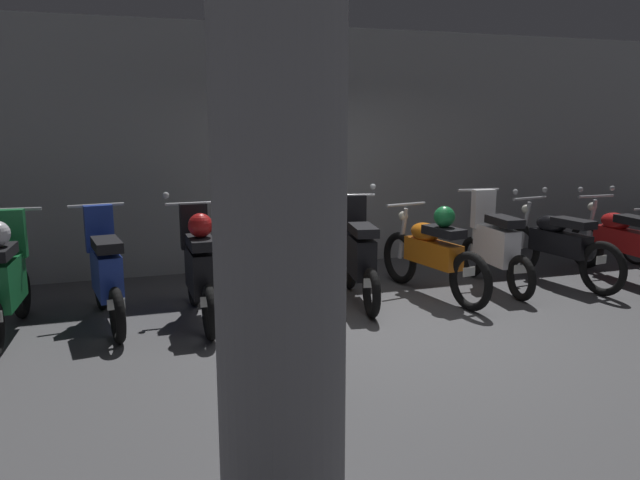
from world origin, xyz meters
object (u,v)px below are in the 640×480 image
at_px(motorbike_slot_0, 6,278).
at_px(motorbike_slot_5, 432,252).
at_px(motorbike_slot_8, 621,241).
at_px(support_pillar, 280,215).
at_px(motorbike_slot_4, 359,255).
at_px(motorbike_slot_3, 280,259).
at_px(motorbike_slot_2, 199,267).
at_px(motorbike_slot_6, 494,245).
at_px(motorbike_slot_7, 558,244).
at_px(motorbike_slot_1, 106,273).

relative_size(motorbike_slot_0, motorbike_slot_5, 0.87).
distance_m(motorbike_slot_8, support_pillar, 6.68).
bearing_deg(motorbike_slot_4, motorbike_slot_3, 173.82).
distance_m(motorbike_slot_2, motorbike_slot_6, 3.60).
distance_m(motorbike_slot_3, motorbike_slot_4, 0.90).
bearing_deg(motorbike_slot_6, motorbike_slot_4, -178.91).
bearing_deg(motorbike_slot_3, motorbike_slot_4, -6.18).
xyz_separation_m(motorbike_slot_0, motorbike_slot_6, (5.39, 0.08, -0.04)).
xyz_separation_m(motorbike_slot_8, support_pillar, (-5.48, -3.66, 1.14)).
bearing_deg(support_pillar, motorbike_slot_7, 39.39).
xyz_separation_m(motorbike_slot_1, motorbike_slot_8, (6.29, -0.16, -0.03)).
relative_size(motorbike_slot_2, motorbike_slot_3, 1.01).
relative_size(motorbike_slot_5, motorbike_slot_7, 1.00).
bearing_deg(motorbike_slot_3, support_pillar, -104.34).
bearing_deg(motorbike_slot_5, motorbike_slot_4, 175.43).
distance_m(motorbike_slot_3, motorbike_slot_7, 3.58).
relative_size(motorbike_slot_0, motorbike_slot_6, 1.00).
relative_size(motorbike_slot_3, motorbike_slot_7, 0.86).
bearing_deg(motorbike_slot_2, motorbike_slot_4, 4.98).
bearing_deg(motorbike_slot_7, support_pillar, -140.61).
bearing_deg(motorbike_slot_1, motorbike_slot_5, -1.70).
distance_m(motorbike_slot_3, motorbike_slot_5, 1.80).
relative_size(motorbike_slot_3, support_pillar, 0.51).
bearing_deg(motorbike_slot_7, motorbike_slot_8, -6.08).
relative_size(motorbike_slot_8, support_pillar, 0.60).
bearing_deg(motorbike_slot_4, motorbike_slot_6, 1.09).
distance_m(motorbike_slot_5, motorbike_slot_6, 0.91).
xyz_separation_m(motorbike_slot_2, motorbike_slot_3, (0.91, 0.25, -0.04)).
bearing_deg(motorbike_slot_1, motorbike_slot_2, -12.05).
height_order(motorbike_slot_2, motorbike_slot_5, motorbike_slot_2).
xyz_separation_m(motorbike_slot_1, motorbike_slot_7, (5.39, -0.06, -0.03)).
xyz_separation_m(motorbike_slot_3, motorbike_slot_6, (2.69, -0.06, -0.00)).
xyz_separation_m(motorbike_slot_7, motorbike_slot_8, (0.90, -0.10, 0.00)).
height_order(motorbike_slot_1, motorbike_slot_5, motorbike_slot_1).
relative_size(motorbike_slot_0, motorbike_slot_8, 0.86).
bearing_deg(motorbike_slot_6, motorbike_slot_3, 178.66).
relative_size(motorbike_slot_1, motorbike_slot_8, 0.86).
height_order(motorbike_slot_2, motorbike_slot_3, same).
height_order(motorbike_slot_6, motorbike_slot_8, motorbike_slot_6).
distance_m(motorbike_slot_3, support_pillar, 4.15).
bearing_deg(motorbike_slot_7, motorbike_slot_1, 179.33).
xyz_separation_m(motorbike_slot_0, motorbike_slot_3, (2.70, 0.14, -0.04)).
height_order(motorbike_slot_1, motorbike_slot_6, same).
relative_size(motorbike_slot_0, motorbike_slot_4, 1.01).
bearing_deg(motorbike_slot_7, motorbike_slot_3, 178.02).
height_order(motorbike_slot_6, support_pillar, support_pillar).
bearing_deg(motorbike_slot_3, motorbike_slot_1, -178.06).
relative_size(motorbike_slot_7, motorbike_slot_8, 1.00).
bearing_deg(motorbike_slot_5, support_pillar, -126.83).
xyz_separation_m(motorbike_slot_4, motorbike_slot_7, (2.68, -0.03, -0.04)).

